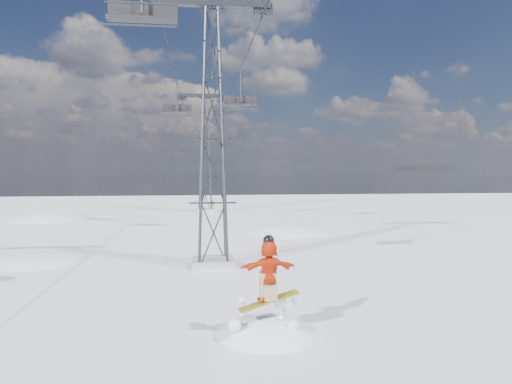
{
  "coord_description": "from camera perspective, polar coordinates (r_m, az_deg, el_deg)",
  "views": [
    {
      "loc": [
        0.23,
        -11.73,
        4.25
      ],
      "look_at": [
        2.23,
        4.3,
        3.4
      ],
      "focal_mm": 32.0,
      "sensor_mm": 36.0,
      "label": 1
    }
  ],
  "objects": [
    {
      "name": "snow_terrain",
      "position": [
        36.11,
        -15.41,
        -19.65
      ],
      "size": [
        39.0,
        37.0,
        22.0
      ],
      "color": "white",
      "rests_on": "ground"
    },
    {
      "name": "lift_chair_near",
      "position": [
        14.8,
        -14.01,
        20.93
      ],
      "size": [
        2.03,
        0.58,
        2.52
      ],
      "color": "black",
      "rests_on": "ground"
    },
    {
      "name": "lift_chair_far",
      "position": [
        35.03,
        -9.87,
        10.17
      ],
      "size": [
        2.21,
        0.64,
        2.75
      ],
      "color": "black",
      "rests_on": "ground"
    },
    {
      "name": "lift_tower_far",
      "position": [
        44.75,
        -6.39,
        4.54
      ],
      "size": [
        5.2,
        1.8,
        11.43
      ],
      "color": "#999999",
      "rests_on": "ground"
    },
    {
      "name": "lift_tower_near",
      "position": [
        19.78,
        -5.48,
        6.51
      ],
      "size": [
        5.2,
        1.8,
        11.43
      ],
      "color": "#999999",
      "rests_on": "ground"
    },
    {
      "name": "ground",
      "position": [
        12.48,
        -8.08,
        -16.95
      ],
      "size": [
        120.0,
        120.0,
        0.0
      ],
      "primitive_type": "plane",
      "color": "white",
      "rests_on": "ground"
    },
    {
      "name": "haul_cables",
      "position": [
        31.93,
        -6.14,
        14.91
      ],
      "size": [
        4.46,
        51.0,
        0.06
      ],
      "color": "black",
      "rests_on": "ground"
    },
    {
      "name": "lift_chair_mid",
      "position": [
        31.0,
        -1.94,
        11.26
      ],
      "size": [
        2.16,
        0.62,
        2.68
      ],
      "color": "black",
      "rests_on": "ground"
    }
  ]
}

